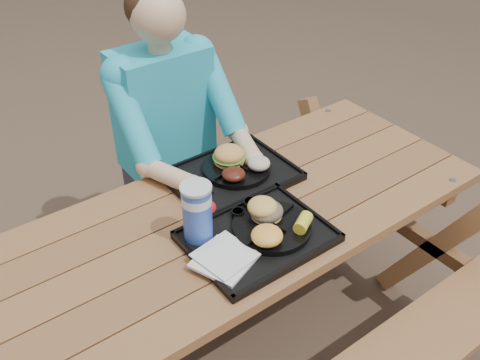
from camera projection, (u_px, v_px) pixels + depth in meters
ground at (240, 344)px, 2.31m from camera, size 60.00×60.00×0.00m
picnic_table at (240, 284)px, 2.09m from camera, size 1.80×1.49×0.75m
tray_near at (257, 237)px, 1.74m from camera, size 0.45×0.35×0.02m
tray_far at (232, 176)px, 2.02m from camera, size 0.45×0.35×0.02m
plate_near at (272, 227)px, 1.75m from camera, size 0.26×0.26×0.02m
plate_far at (237, 168)px, 2.03m from camera, size 0.26×0.26×0.02m
napkin_stack at (224, 259)px, 1.63m from camera, size 0.21×0.21×0.02m
soda_cup at (197, 213)px, 1.68m from camera, size 0.09×0.09×0.19m
condiment_bbq at (238, 214)px, 1.80m from camera, size 0.04×0.04×0.03m
condiment_mustard at (251, 205)px, 1.84m from camera, size 0.06×0.06×0.03m
sandwich at (267, 204)px, 1.75m from camera, size 0.11×0.11×0.11m
mac_cheese at (267, 236)px, 1.67m from camera, size 0.10×0.10×0.05m
corn_cob at (303, 223)px, 1.72m from camera, size 0.10×0.10×0.04m
cutlery_far at (191, 187)px, 1.94m from camera, size 0.10×0.18×0.01m
burger at (229, 151)px, 2.01m from camera, size 0.12×0.12×0.10m
baked_beans at (234, 174)px, 1.94m from camera, size 0.09×0.09×0.04m
potato_salad at (259, 163)px, 1.99m from camera, size 0.09×0.09×0.05m
diner at (170, 157)px, 2.34m from camera, size 0.48×0.84×1.28m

